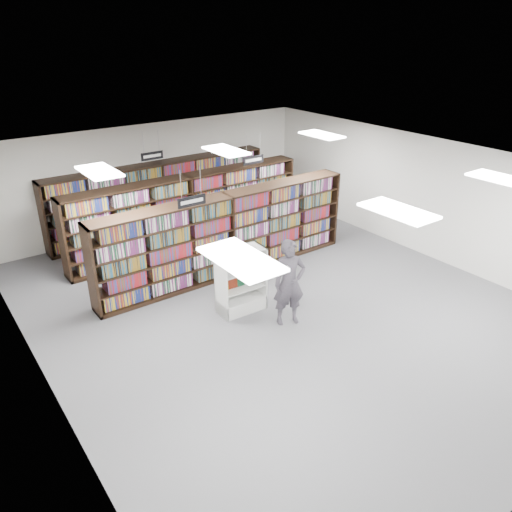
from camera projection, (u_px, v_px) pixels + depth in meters
floor at (277, 305)px, 11.39m from camera, size 12.00×12.00×0.00m
ceiling at (280, 167)px, 10.03m from camera, size 10.00×12.00×0.10m
wall_back at (156, 177)px, 15.10m from camera, size 10.00×0.10×3.20m
wall_left at (35, 313)px, 8.05m from camera, size 0.10×12.00×3.20m
wall_right at (425, 197)px, 13.37m from camera, size 0.10×12.00×3.20m
bookshelf_row_near at (228, 235)px, 12.41m from camera, size 7.00×0.60×2.10m
bookshelf_row_mid at (189, 212)px, 13.87m from camera, size 7.00×0.60×2.10m
bookshelf_row_far at (161, 197)px, 15.12m from camera, size 7.00×0.60×2.10m
aisle_sign_left at (192, 200)px, 10.25m from camera, size 0.65×0.02×0.80m
aisle_sign_right at (253, 159)px, 13.31m from camera, size 0.65×0.02×0.80m
aisle_sign_center at (152, 155)px, 13.71m from camera, size 0.65×0.02×0.80m
troffer_front_left at (241, 259)px, 6.25m from camera, size 0.60×1.20×0.04m
troffer_front_center at (398, 211)px, 7.85m from camera, size 0.60×1.20×0.04m
troffer_front_right at (502, 179)px, 9.44m from camera, size 0.60×1.20×0.04m
troffer_back_left at (99, 171)px, 9.91m from camera, size 0.60×1.20×0.04m
troffer_back_center at (226, 151)px, 11.51m from camera, size 0.60×1.20×0.04m
troffer_back_right at (322, 135)px, 13.10m from camera, size 0.60×1.20×0.04m
endcap_display at (240, 290)px, 11.01m from camera, size 1.07×0.57×1.47m
open_book at (235, 251)px, 10.45m from camera, size 0.72×0.51×0.13m
shopper at (289, 283)px, 10.35m from camera, size 0.80×0.66×1.89m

